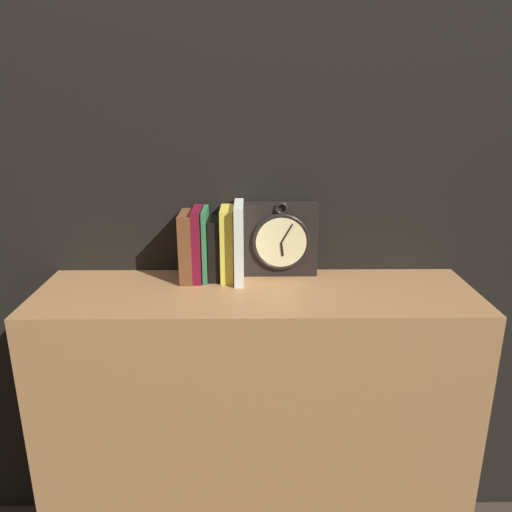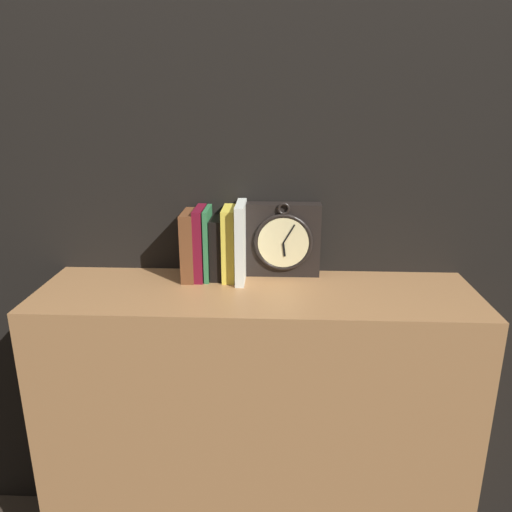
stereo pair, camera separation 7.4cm
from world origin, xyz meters
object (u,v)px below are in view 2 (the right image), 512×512
at_px(book_slot2_green, 208,243).
at_px(book_slot3_black, 217,248).
at_px(book_slot4_yellow, 230,243).
at_px(clock, 283,240).
at_px(book_slot5_white, 241,242).
at_px(book_slot1_maroon, 200,243).
at_px(book_slot0_brown, 190,245).

relative_size(book_slot2_green, book_slot3_black, 1.17).
xyz_separation_m(book_slot3_black, book_slot4_yellow, (0.04, -0.01, 0.02)).
distance_m(clock, book_slot5_white, 0.13).
xyz_separation_m(book_slot1_maroon, book_slot2_green, (0.02, 0.00, -0.00)).
height_order(clock, book_slot2_green, clock).
height_order(book_slot2_green, book_slot4_yellow, book_slot4_yellow).
relative_size(book_slot0_brown, book_slot1_maroon, 0.95).
relative_size(book_slot3_black, book_slot4_yellow, 0.84).
relative_size(book_slot1_maroon, book_slot2_green, 1.01).
bearing_deg(book_slot5_white, book_slot0_brown, 176.67).
bearing_deg(clock, book_slot2_green, -172.45).
distance_m(book_slot2_green, book_slot4_yellow, 0.07).
distance_m(book_slot1_maroon, book_slot5_white, 0.12).
relative_size(clock, book_slot2_green, 1.09).
relative_size(book_slot1_maroon, book_slot5_white, 0.92).
bearing_deg(book_slot4_yellow, book_slot3_black, 170.09).
bearing_deg(book_slot2_green, book_slot1_maroon, -173.89).
distance_m(book_slot0_brown, book_slot4_yellow, 0.12).
distance_m(book_slot1_maroon, book_slot3_black, 0.05).
bearing_deg(book_slot0_brown, book_slot2_green, 5.01).
bearing_deg(book_slot2_green, book_slot0_brown, -174.99).
distance_m(book_slot2_green, book_slot3_black, 0.03).
height_order(book_slot0_brown, book_slot2_green, book_slot2_green).
bearing_deg(book_slot0_brown, book_slot5_white, -3.33).
height_order(book_slot2_green, book_slot3_black, book_slot2_green).
height_order(book_slot1_maroon, book_slot2_green, book_slot1_maroon).
height_order(book_slot2_green, book_slot5_white, book_slot5_white).
xyz_separation_m(book_slot2_green, book_slot5_white, (0.10, -0.01, 0.01)).
height_order(clock, book_slot3_black, clock).
xyz_separation_m(book_slot0_brown, book_slot5_white, (0.16, -0.01, 0.01)).
bearing_deg(book_slot4_yellow, book_slot0_brown, -178.24).
relative_size(book_slot3_black, book_slot5_white, 0.78).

